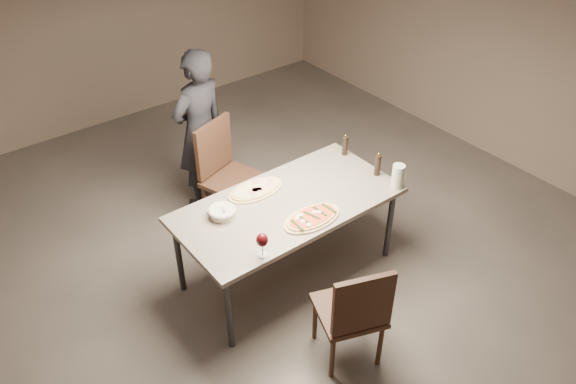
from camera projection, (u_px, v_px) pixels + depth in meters
room at (288, 130)px, 4.05m from camera, size 7.00×7.00×7.00m
dining_table at (288, 208)px, 4.46m from camera, size 1.80×0.90×0.75m
zucchini_pizza at (312, 217)px, 4.25m from camera, size 0.50×0.28×0.05m
ham_pizza at (256, 189)px, 4.54m from camera, size 0.50×0.27×0.04m
bread_basket at (222, 212)px, 4.26m from camera, size 0.21×0.21×0.08m
oil_dish at (323, 216)px, 4.27m from camera, size 0.14×0.14×0.02m
pepper_mill_left at (345, 145)px, 4.94m from camera, size 0.05×0.05×0.20m
pepper_mill_right at (378, 165)px, 4.68m from camera, size 0.06×0.06×0.22m
carafe at (398, 176)px, 4.53m from camera, size 0.10×0.10×0.21m
wine_glass at (262, 241)px, 3.85m from camera, size 0.09×0.09×0.19m
side_plate at (218, 211)px, 4.33m from camera, size 0.17×0.17×0.01m
chair_near at (354, 311)px, 3.82m from camera, size 0.57×0.57×0.93m
chair_far at (226, 169)px, 5.14m from camera, size 0.61×0.61×1.02m
diner at (200, 131)px, 5.23m from camera, size 0.65×0.49×1.61m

